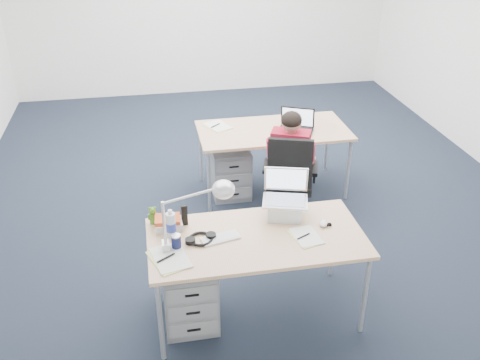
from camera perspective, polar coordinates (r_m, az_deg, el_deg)
name	(u,v)px	position (r m, az deg, el deg)	size (l,w,h in m)	color
floor	(246,193)	(5.98, 0.61, -1.35)	(7.00, 7.00, 0.00)	black
room	(247,39)	(5.33, 0.71, 14.82)	(6.02, 7.02, 2.80)	white
desk_near	(256,242)	(3.99, 1.76, -6.60)	(1.60, 0.80, 0.73)	tan
desk_far	(273,133)	(5.76, 3.55, 4.99)	(1.60, 0.80, 0.73)	tan
office_chair	(289,198)	(5.32, 5.22, -1.97)	(0.80, 0.80, 1.01)	black
seated_person	(291,163)	(5.32, 5.48, 1.82)	(0.54, 0.70, 1.18)	#A3172C
drawer_pedestal_near	(189,291)	(4.20, -5.42, -11.66)	(0.40, 0.50, 0.55)	gray
drawer_pedestal_far	(230,170)	(5.86, -1.08, 1.04)	(0.40, 0.50, 0.55)	gray
silver_laptop	(285,196)	(4.12, 4.87, -1.71)	(0.34, 0.27, 0.36)	silver
wireless_keyboard	(220,238)	(3.94, -2.09, -6.20)	(0.28, 0.12, 0.01)	white
computer_mouse	(323,223)	(4.13, 8.88, -4.60)	(0.06, 0.09, 0.03)	white
headphones	(201,238)	(3.92, -4.21, -6.21)	(0.24, 0.18, 0.04)	black
can_koozie	(176,242)	(3.84, -6.82, -6.54)	(0.07, 0.07, 0.11)	#161C46
water_bottle	(171,224)	(3.93, -7.38, -4.65)	(0.07, 0.07, 0.23)	silver
bear_figurine	(153,215)	(4.13, -9.28, -3.69)	(0.08, 0.06, 0.15)	#3A771F
book_stack	(168,223)	(4.07, -7.66, -4.57)	(0.20, 0.15, 0.09)	silver
cordless_phone	(184,215)	(4.07, -5.95, -3.74)	(0.05, 0.03, 0.17)	black
papers_left	(169,259)	(3.77, -7.58, -8.35)	(0.22, 0.32, 0.01)	#DAE283
papers_right	(306,237)	(3.98, 7.01, -6.05)	(0.18, 0.26, 0.01)	#DAE283
sunglasses	(326,225)	(4.12, 9.16, -4.79)	(0.09, 0.04, 0.02)	black
desk_lamp	(187,216)	(3.72, -5.67, -3.81)	(0.47, 0.17, 0.54)	silver
dark_laptop	(296,121)	(5.63, 5.97, 6.28)	(0.36, 0.35, 0.26)	black
far_cup	(288,122)	(5.81, 5.16, 6.15)	(0.07, 0.07, 0.09)	white
far_papers	(217,126)	(5.80, -2.44, 5.74)	(0.21, 0.29, 0.01)	white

